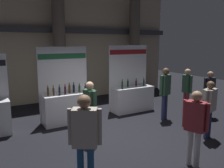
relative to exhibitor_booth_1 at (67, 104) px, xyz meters
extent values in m
plane|color=black|center=(0.61, -1.97, -0.63)|extent=(24.50, 24.50, 0.00)
cube|color=gray|center=(0.61, 3.25, 2.31)|extent=(12.25, 0.25, 5.88)
cube|color=#2D2D33|center=(0.61, 2.95, 2.61)|extent=(12.25, 0.20, 0.24)
cylinder|color=#51473D|center=(0.61, 2.56, 1.99)|extent=(0.54, 0.54, 5.24)
cylinder|color=#51473D|center=(4.55, 2.56, 1.99)|extent=(0.54, 0.54, 5.24)
cube|color=white|center=(0.00, -0.05, -0.12)|extent=(1.63, 0.60, 1.01)
cube|color=white|center=(0.00, 0.29, 0.65)|extent=(1.72, 0.04, 2.56)
cube|color=#1E6638|center=(0.00, 0.27, 1.62)|extent=(1.67, 0.01, 0.18)
cylinder|color=#472D14|center=(-0.63, -0.04, 0.52)|extent=(0.07, 0.07, 0.27)
cylinder|color=#472D14|center=(-0.63, -0.04, 0.69)|extent=(0.03, 0.03, 0.08)
cylinder|color=gold|center=(-0.63, -0.04, 0.74)|extent=(0.03, 0.03, 0.02)
cylinder|color=#472D14|center=(-0.46, -0.06, 0.50)|extent=(0.06, 0.06, 0.24)
cylinder|color=#472D14|center=(-0.46, -0.06, 0.65)|extent=(0.03, 0.03, 0.08)
cylinder|color=red|center=(-0.46, -0.06, 0.70)|extent=(0.03, 0.03, 0.02)
cylinder|color=black|center=(-0.29, -0.13, 0.52)|extent=(0.06, 0.06, 0.27)
cylinder|color=black|center=(-0.29, -0.13, 0.69)|extent=(0.03, 0.03, 0.09)
cylinder|color=gold|center=(-0.29, -0.13, 0.75)|extent=(0.03, 0.03, 0.02)
cylinder|color=black|center=(-0.08, -0.10, 0.51)|extent=(0.06, 0.06, 0.26)
cylinder|color=black|center=(-0.08, -0.10, 0.67)|extent=(0.03, 0.03, 0.07)
cylinder|color=red|center=(-0.08, -0.10, 0.72)|extent=(0.03, 0.03, 0.02)
cylinder|color=#472D14|center=(0.10, -0.01, 0.51)|extent=(0.07, 0.07, 0.26)
cylinder|color=#472D14|center=(0.10, -0.01, 0.68)|extent=(0.03, 0.03, 0.08)
cylinder|color=red|center=(0.10, -0.01, 0.73)|extent=(0.03, 0.03, 0.02)
cylinder|color=black|center=(0.27, 0.02, 0.51)|extent=(0.07, 0.07, 0.26)
cylinder|color=black|center=(0.27, 0.02, 0.68)|extent=(0.03, 0.03, 0.08)
cylinder|color=black|center=(0.27, 0.02, 0.73)|extent=(0.03, 0.03, 0.02)
cylinder|color=#19381E|center=(0.45, -0.03, 0.49)|extent=(0.07, 0.07, 0.23)
cylinder|color=#19381E|center=(0.45, -0.03, 0.65)|extent=(0.03, 0.03, 0.08)
cylinder|color=gold|center=(0.45, -0.03, 0.70)|extent=(0.03, 0.03, 0.02)
cylinder|color=black|center=(0.63, -0.13, 0.49)|extent=(0.06, 0.06, 0.23)
cylinder|color=black|center=(0.63, -0.13, 0.64)|extent=(0.03, 0.03, 0.07)
cylinder|color=black|center=(0.63, -0.13, 0.68)|extent=(0.03, 0.03, 0.02)
cube|color=white|center=(2.71, -0.01, -0.14)|extent=(1.68, 0.60, 0.97)
cube|color=white|center=(2.71, 0.33, 0.66)|extent=(1.76, 0.04, 2.59)
cube|color=maroon|center=(2.71, 0.31, 1.70)|extent=(1.71, 0.01, 0.18)
cylinder|color=#19381E|center=(2.15, -0.10, 0.48)|extent=(0.06, 0.06, 0.27)
cylinder|color=#19381E|center=(2.15, -0.10, 0.65)|extent=(0.03, 0.03, 0.08)
cylinder|color=black|center=(2.15, -0.10, 0.70)|extent=(0.03, 0.03, 0.02)
cylinder|color=#19381E|center=(2.51, 0.06, 0.47)|extent=(0.07, 0.07, 0.25)
cylinder|color=#19381E|center=(2.51, 0.06, 0.63)|extent=(0.03, 0.03, 0.06)
cylinder|color=red|center=(2.51, 0.06, 0.67)|extent=(0.03, 0.03, 0.02)
cylinder|color=black|center=(2.91, 0.06, 0.45)|extent=(0.06, 0.06, 0.22)
cylinder|color=black|center=(2.91, 0.06, 0.61)|extent=(0.03, 0.03, 0.09)
cylinder|color=black|center=(2.91, 0.06, 0.66)|extent=(0.03, 0.03, 0.02)
cylinder|color=#19381E|center=(3.26, 0.02, 0.47)|extent=(0.07, 0.07, 0.25)
cylinder|color=#19381E|center=(3.26, 0.02, 0.63)|extent=(0.03, 0.03, 0.08)
cylinder|color=black|center=(3.26, 0.02, 0.68)|extent=(0.03, 0.03, 0.02)
cylinder|color=navy|center=(4.80, -1.98, -0.22)|extent=(0.12, 0.12, 0.81)
cylinder|color=navy|center=(4.65, -1.96, -0.22)|extent=(0.12, 0.12, 0.81)
cube|color=#23232D|center=(4.72, -1.97, 0.50)|extent=(0.37, 0.28, 0.64)
sphere|color=tan|center=(4.72, -1.97, 0.94)|extent=(0.22, 0.22, 0.22)
cylinder|color=#23232D|center=(4.94, -2.00, 0.52)|extent=(0.08, 0.08, 0.61)
cylinder|color=#23232D|center=(4.51, -1.94, 0.52)|extent=(0.08, 0.08, 0.61)
cylinder|color=maroon|center=(4.22, -1.31, -0.21)|extent=(0.12, 0.12, 0.84)
cylinder|color=maroon|center=(4.20, -1.45, -0.21)|extent=(0.12, 0.12, 0.84)
cube|color=#33563D|center=(4.21, -1.38, 0.54)|extent=(0.25, 0.34, 0.67)
sphere|color=tan|center=(4.21, -1.38, 1.00)|extent=(0.23, 0.23, 0.23)
cylinder|color=#33563D|center=(4.23, -1.18, 0.56)|extent=(0.08, 0.08, 0.63)
cylinder|color=#33563D|center=(4.18, -1.59, 0.56)|extent=(0.08, 0.08, 0.63)
cylinder|color=navy|center=(3.03, -1.43, -0.19)|extent=(0.12, 0.12, 0.89)
cylinder|color=navy|center=(3.19, -1.37, -0.19)|extent=(0.12, 0.12, 0.89)
cube|color=#33563D|center=(3.11, -1.40, 0.61)|extent=(0.47, 0.33, 0.70)
sphere|color=brown|center=(3.11, -1.40, 1.09)|extent=(0.24, 0.24, 0.24)
cylinder|color=#33563D|center=(2.86, -1.48, 0.63)|extent=(0.08, 0.08, 0.67)
cylinder|color=#33563D|center=(3.35, -1.32, 0.63)|extent=(0.08, 0.08, 0.67)
cylinder|color=#33563D|center=(0.05, -1.87, -0.22)|extent=(0.12, 0.12, 0.81)
cylinder|color=#33563D|center=(0.03, -1.73, -0.22)|extent=(0.12, 0.12, 0.81)
cube|color=#33563D|center=(0.04, -1.80, 0.50)|extent=(0.28, 0.36, 0.64)
sphere|color=tan|center=(0.04, -1.80, 0.94)|extent=(0.22, 0.22, 0.22)
cylinder|color=#33563D|center=(0.07, -2.01, 0.52)|extent=(0.08, 0.08, 0.61)
cylinder|color=#33563D|center=(0.02, -1.59, 0.52)|extent=(0.08, 0.08, 0.61)
cylinder|color=silver|center=(1.43, -4.05, -0.22)|extent=(0.12, 0.12, 0.82)
cylinder|color=silver|center=(1.49, -4.21, -0.22)|extent=(0.12, 0.12, 0.82)
cube|color=maroon|center=(1.46, -4.13, 0.52)|extent=(0.37, 0.46, 0.65)
sphere|color=tan|center=(1.46, -4.13, 0.96)|extent=(0.23, 0.23, 0.23)
cylinder|color=maroon|center=(1.37, -3.90, 0.53)|extent=(0.08, 0.08, 0.62)
cylinder|color=maroon|center=(1.55, -4.36, 0.53)|extent=(0.08, 0.08, 0.62)
cube|color=#ADA393|center=(-0.95, -3.76, 0.60)|extent=(0.50, 0.44, 0.69)
sphere|color=#8C6647|center=(-0.95, -3.76, 1.07)|extent=(0.24, 0.24, 0.24)
cylinder|color=#ADA393|center=(-1.18, -3.63, 0.61)|extent=(0.08, 0.08, 0.66)
cylinder|color=#ADA393|center=(-0.73, -3.90, 0.61)|extent=(0.08, 0.08, 0.66)
cylinder|color=navy|center=(2.96, -3.29, -0.23)|extent=(0.12, 0.12, 0.80)
cylinder|color=navy|center=(3.13, -3.24, -0.23)|extent=(0.12, 0.12, 0.80)
cube|color=#ADA393|center=(3.04, -3.26, 0.48)|extent=(0.49, 0.37, 0.63)
sphere|color=brown|center=(3.04, -3.26, 0.91)|extent=(0.22, 0.22, 0.22)
cylinder|color=#ADA393|center=(2.79, -3.34, 0.50)|extent=(0.08, 0.08, 0.60)
cylinder|color=#ADA393|center=(3.30, -3.19, 0.50)|extent=(0.08, 0.08, 0.60)
camera|label=1|loc=(-2.47, -7.37, 2.08)|focal=37.16mm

